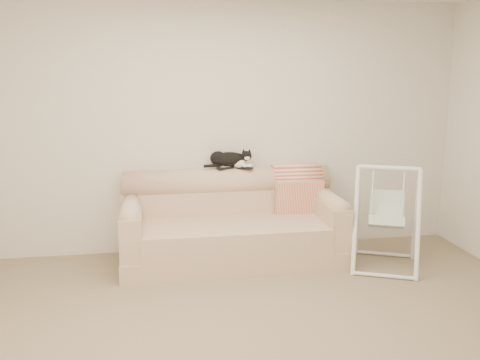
{
  "coord_description": "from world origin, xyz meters",
  "views": [
    {
      "loc": [
        -0.8,
        -3.53,
        1.92
      ],
      "look_at": [
        0.02,
        1.27,
        0.9
      ],
      "focal_mm": 40.0,
      "sensor_mm": 36.0,
      "label": 1
    }
  ],
  "objects_px": {
    "remote_b": "(245,168)",
    "baby_swing": "(386,217)",
    "tuxedo_cat": "(230,159)",
    "remote_a": "(225,168)",
    "sofa": "(231,226)"
  },
  "relations": [
    {
      "from": "remote_b",
      "to": "baby_swing",
      "type": "distance_m",
      "value": 1.49
    },
    {
      "from": "tuxedo_cat",
      "to": "baby_swing",
      "type": "xyz_separation_m",
      "value": [
        1.43,
        -0.71,
        -0.49
      ]
    },
    {
      "from": "remote_b",
      "to": "tuxedo_cat",
      "type": "distance_m",
      "value": 0.18
    },
    {
      "from": "remote_a",
      "to": "baby_swing",
      "type": "bearing_deg",
      "value": -24.89
    },
    {
      "from": "remote_a",
      "to": "tuxedo_cat",
      "type": "bearing_deg",
      "value": 27.02
    },
    {
      "from": "remote_a",
      "to": "remote_b",
      "type": "height_order",
      "value": "remote_a"
    },
    {
      "from": "baby_swing",
      "to": "remote_a",
      "type": "bearing_deg",
      "value": 155.11
    },
    {
      "from": "remote_a",
      "to": "sofa",
      "type": "bearing_deg",
      "value": -82.9
    },
    {
      "from": "remote_a",
      "to": "baby_swing",
      "type": "distance_m",
      "value": 1.68
    },
    {
      "from": "remote_a",
      "to": "remote_b",
      "type": "distance_m",
      "value": 0.21
    },
    {
      "from": "sofa",
      "to": "remote_a",
      "type": "bearing_deg",
      "value": 97.1
    },
    {
      "from": "sofa",
      "to": "baby_swing",
      "type": "height_order",
      "value": "baby_swing"
    },
    {
      "from": "remote_a",
      "to": "remote_b",
      "type": "xyz_separation_m",
      "value": [
        0.2,
        -0.03,
        -0.0
      ]
    },
    {
      "from": "baby_swing",
      "to": "remote_b",
      "type": "bearing_deg",
      "value": 152.71
    },
    {
      "from": "tuxedo_cat",
      "to": "remote_b",
      "type": "bearing_deg",
      "value": -19.54
    }
  ]
}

